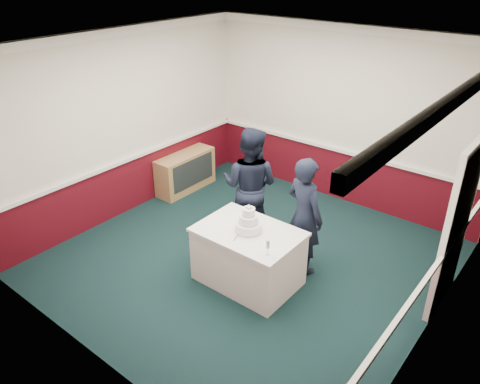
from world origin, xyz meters
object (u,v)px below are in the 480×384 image
Objects in this scene: wedding_cake at (249,223)px; person_man at (250,186)px; person_woman at (304,216)px; cake_knife at (237,237)px; cake_table at (248,256)px; champagne_flute at (268,245)px; sideboard at (186,172)px.

wedding_cake is 0.20× the size of person_man.
person_man reaches higher than person_woman.
person_man is 1.05m from person_woman.
wedding_cake is 0.23m from cake_knife.
wedding_cake is 0.22× the size of person_woman.
cake_table is at bearing 64.47° from cake_knife.
cake_table is 3.63× the size of wedding_cake.
champagne_flute reaches higher than cake_table.
cake_table is 6.44× the size of champagne_flute.
sideboard is 5.45× the size of cake_knife.
sideboard is at bearing 150.64° from champagne_flute.
champagne_flute is at bearing -29.25° from wedding_cake.
wedding_cake is at bearing 90.00° from cake_table.
cake_table is at bearing 110.74° from person_man.
cake_table is 0.73× the size of person_man.
person_man is at bearing -16.91° from sideboard.
cake_table is at bearing -29.38° from sideboard.
person_woman is at bearing 60.61° from wedding_cake.
cake_knife reaches higher than cake_table.
champagne_flute is at bearing -29.36° from sideboard.
cake_knife is (-0.03, -0.20, 0.39)m from cake_table.
wedding_cake is at bearing 75.81° from person_woman.
person_man is (-1.14, 1.14, -0.03)m from champagne_flute.
sideboard is 0.91× the size of cake_table.
wedding_cake reaches higher than cake_knife.
wedding_cake is (2.58, -1.45, 0.55)m from sideboard.
cake_knife is at bearing -98.53° from cake_table.
person_man is (-0.64, 0.86, 0.50)m from cake_table.
person_woman is (2.98, -0.75, 0.49)m from sideboard.
person_man is (-0.61, 1.06, 0.11)m from cake_knife.
sideboard is 2.10m from person_man.
sideboard is 0.67× the size of person_man.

